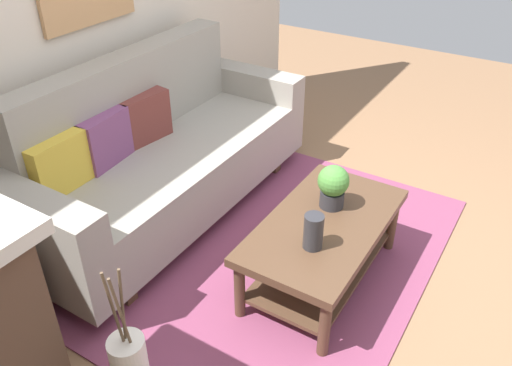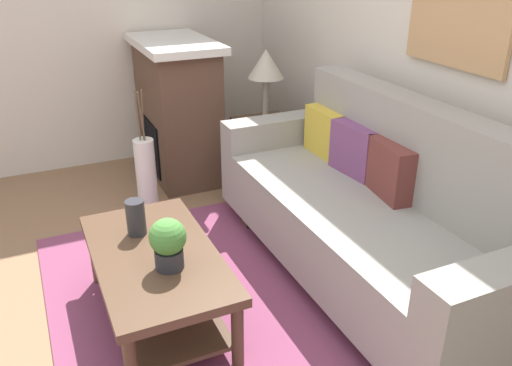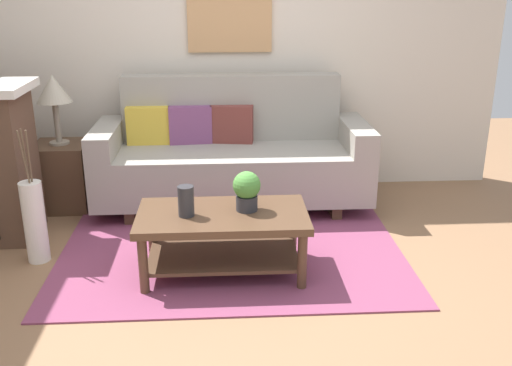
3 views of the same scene
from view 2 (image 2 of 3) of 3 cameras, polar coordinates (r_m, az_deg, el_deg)
name	(u,v)px [view 2 (image 2 of 3)]	position (r m, az deg, el deg)	size (l,w,h in m)	color
ground_plane	(131,336)	(2.92, -13.42, -15.86)	(8.94, 8.94, 0.00)	#8C6647
wall_back	(459,45)	(3.20, 21.26, 13.85)	(4.94, 0.10, 2.70)	beige
wall_left	(104,9)	(4.83, -16.22, 17.75)	(0.10, 4.91, 2.70)	beige
area_rug	(221,309)	(3.01, -3.87, -13.56)	(2.42, 1.78, 0.01)	#843D5B
couch	(368,212)	(3.13, 12.06, -3.16)	(2.26, 0.84, 1.08)	gray
throw_pillow_mustard	(325,133)	(3.63, 7.55, 5.47)	(0.36, 0.12, 0.32)	gold
throw_pillow_plum	(355,150)	(3.36, 10.69, 3.60)	(0.36, 0.12, 0.32)	#7A4270
throw_pillow_maroon	(390,170)	(3.10, 14.35, 1.39)	(0.36, 0.12, 0.32)	brown
coffee_table	(157,271)	(2.80, -10.78, -9.44)	(1.10, 0.60, 0.43)	#513826
tabletop_vase	(136,217)	(2.88, -12.96, -3.68)	(0.10, 0.10, 0.20)	#2D2D33
potted_plant_tabletop	(168,242)	(2.54, -9.56, -6.38)	(0.18, 0.18, 0.26)	#2D2D33
side_table	(265,154)	(4.32, 1.01, 3.22)	(0.44, 0.44, 0.56)	#513826
table_lamp	(266,67)	(4.11, 1.09, 12.52)	(0.28, 0.28, 0.57)	gray
fireplace	(178,109)	(4.49, -8.53, 7.96)	(1.02, 0.58, 1.16)	brown
floor_vase	(146,176)	(3.96, -11.85, 0.73)	(0.15, 0.15, 0.57)	white
floor_vase_branch_a	(141,117)	(3.78, -12.40, 7.08)	(0.01, 0.01, 0.36)	brown
floor_vase_branch_b	(143,115)	(3.81, -12.25, 7.24)	(0.01, 0.01, 0.36)	brown
floor_vase_branch_c	(138,116)	(3.81, -12.76, 7.16)	(0.01, 0.01, 0.36)	brown
framed_painting	(460,10)	(3.11, 21.30, 17.13)	(0.73, 0.03, 0.59)	tan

